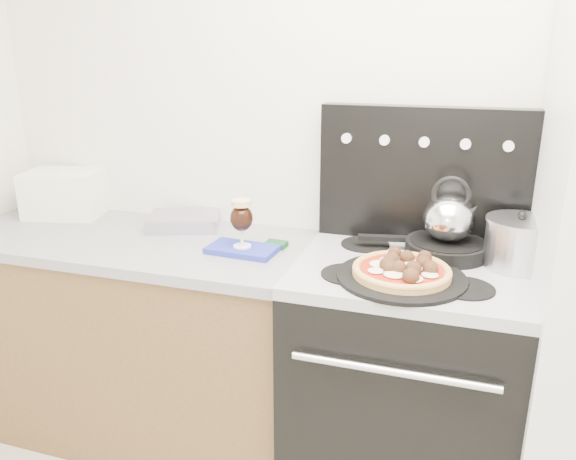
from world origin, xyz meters
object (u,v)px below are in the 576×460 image
at_px(beer_glass, 242,223).
at_px(skillet, 446,248).
at_px(stove_body, 401,387).
at_px(stock_pot, 519,245).
at_px(tea_kettle, 449,215).
at_px(toaster_oven, 65,193).
at_px(pizza_pan, 401,277).
at_px(pizza, 402,269).
at_px(oven_mitt, 242,249).
at_px(base_cabinet, 140,340).

height_order(beer_glass, skillet, beer_glass).
bearing_deg(skillet, beer_glass, -168.88).
distance_m(stove_body, stock_pot, 0.66).
height_order(beer_glass, tea_kettle, tea_kettle).
bearing_deg(stove_body, tea_kettle, 50.11).
distance_m(toaster_oven, tea_kettle, 1.65).
bearing_deg(toaster_oven, pizza_pan, -26.08).
height_order(toaster_oven, beer_glass, beer_glass).
bearing_deg(pizza_pan, tea_kettle, 64.75).
distance_m(toaster_oven, stock_pot, 1.88).
xyz_separation_m(toaster_oven, stock_pot, (1.88, -0.11, -0.00)).
height_order(beer_glass, pizza, beer_glass).
distance_m(toaster_oven, skillet, 1.65).
xyz_separation_m(oven_mitt, pizza_pan, (0.59, -0.12, 0.02)).
relative_size(tea_kettle, stock_pot, 0.90).
bearing_deg(stove_body, skillet, 50.11).
bearing_deg(toaster_oven, oven_mitt, -26.42).
distance_m(toaster_oven, beer_glass, 0.95).
distance_m(base_cabinet, toaster_oven, 0.74).
distance_m(stove_body, skillet, 0.53).
bearing_deg(stove_body, oven_mitt, -179.07).
bearing_deg(pizza, oven_mitt, 168.38).
height_order(base_cabinet, pizza, pizza).
distance_m(base_cabinet, stove_body, 1.11).
height_order(base_cabinet, skillet, skillet).
bearing_deg(stock_pot, stove_body, -165.18).
relative_size(toaster_oven, pizza_pan, 0.77).
relative_size(beer_glass, skillet, 0.64).
distance_m(pizza, skillet, 0.29).
relative_size(oven_mitt, beer_glass, 1.39).
bearing_deg(stock_pot, pizza_pan, -147.93).
xyz_separation_m(stove_body, toaster_oven, (-1.54, 0.20, 0.56)).
height_order(pizza_pan, stock_pot, stock_pot).
xyz_separation_m(base_cabinet, toaster_oven, (-0.43, 0.17, 0.57)).
xyz_separation_m(stove_body, beer_glass, (-0.61, -0.01, 0.57)).
height_order(stove_body, tea_kettle, tea_kettle).
bearing_deg(toaster_oven, pizza, -26.08).
relative_size(stove_body, toaster_oven, 2.77).
bearing_deg(beer_glass, base_cabinet, 176.00).
relative_size(beer_glass, pizza_pan, 0.44).
bearing_deg(tea_kettle, stock_pot, -1.98).
distance_m(base_cabinet, skillet, 1.32).
relative_size(toaster_oven, oven_mitt, 1.26).
xyz_separation_m(skillet, tea_kettle, (0.00, 0.00, 0.12)).
bearing_deg(base_cabinet, stock_pot, 2.57).
bearing_deg(toaster_oven, tea_kettle, -16.19).
relative_size(pizza, skillet, 1.08).
height_order(tea_kettle, stock_pot, tea_kettle).
xyz_separation_m(base_cabinet, pizza_pan, (1.09, -0.16, 0.50)).
height_order(base_cabinet, tea_kettle, tea_kettle).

